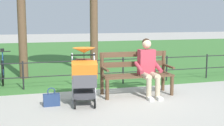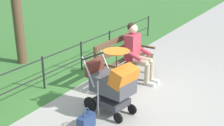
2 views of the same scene
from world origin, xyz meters
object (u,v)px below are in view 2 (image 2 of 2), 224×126
object	(u,v)px
park_bench	(123,58)
handbag	(86,122)
stroller	(113,82)
person_on_bench	(137,51)

from	to	relation	value
park_bench	handbag	xyz separation A→B (m)	(1.94, 0.43, -0.40)
park_bench	stroller	distance (m)	1.41
person_on_bench	handbag	bearing A→B (deg)	5.58
person_on_bench	handbag	world-z (taller)	person_on_bench
person_on_bench	stroller	size ratio (longest dim) A/B	1.11
stroller	person_on_bench	bearing A→B (deg)	-168.32
park_bench	person_on_bench	size ratio (longest dim) A/B	1.27
person_on_bench	stroller	world-z (taller)	person_on_bench
stroller	handbag	world-z (taller)	stroller
park_bench	person_on_bench	distance (m)	0.34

